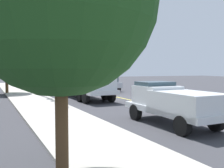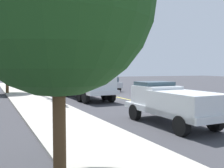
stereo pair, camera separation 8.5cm
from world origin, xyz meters
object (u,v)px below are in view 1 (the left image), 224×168
at_px(utility_bucket_truck, 86,81).
at_px(traffic_cone_mid_rear, 89,91).
at_px(service_pickup_truck, 172,102).
at_px(passing_minivan, 107,83).
at_px(traffic_signal_mast, 39,37).
at_px(traffic_cone_mid_front, 135,99).

distance_m(utility_bucket_truck, traffic_cone_mid_rear, 4.77).
height_order(service_pickup_truck, traffic_cone_mid_rear, service_pickup_truck).
height_order(passing_minivan, traffic_cone_mid_rear, passing_minivan).
distance_m(passing_minivan, traffic_signal_mast, 11.02).
bearing_deg(utility_bucket_truck, traffic_signal_mast, 53.77).
distance_m(service_pickup_truck, traffic_cone_mid_front, 7.24).
relative_size(traffic_cone_mid_front, traffic_cone_mid_rear, 1.17).
bearing_deg(traffic_cone_mid_front, passing_minivan, -9.99).
bearing_deg(passing_minivan, utility_bucket_truck, 148.50).
distance_m(utility_bucket_truck, traffic_signal_mast, 6.21).
bearing_deg(service_pickup_truck, traffic_signal_mast, 18.27).
bearing_deg(traffic_cone_mid_rear, utility_bucket_truck, 160.87).
height_order(passing_minivan, traffic_cone_mid_front, passing_minivan).
height_order(traffic_cone_mid_rear, traffic_signal_mast, traffic_signal_mast).
bearing_deg(utility_bucket_truck, service_pickup_truck, -174.69).
xyz_separation_m(service_pickup_truck, traffic_signal_mast, (14.86, 4.90, 4.57)).
relative_size(service_pickup_truck, traffic_signal_mast, 0.70).
bearing_deg(traffic_signal_mast, traffic_cone_mid_rear, -73.32).
height_order(service_pickup_truck, traffic_signal_mast, traffic_signal_mast).
bearing_deg(traffic_cone_mid_rear, traffic_cone_mid_front, -173.76).
bearing_deg(traffic_cone_mid_rear, passing_minivan, -43.40).
xyz_separation_m(utility_bucket_truck, traffic_cone_mid_front, (-5.02, -2.54, -1.18)).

